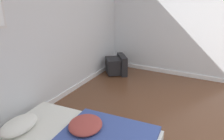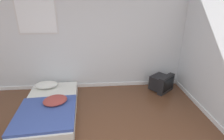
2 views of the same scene
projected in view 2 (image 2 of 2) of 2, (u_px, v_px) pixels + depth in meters
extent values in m
cube|color=silver|center=(83.00, 38.00, 4.16)|extent=(7.35, 0.06, 2.60)
cube|color=white|center=(86.00, 85.00, 4.60)|extent=(7.35, 0.02, 0.09)
cube|color=silver|center=(36.00, 16.00, 3.85)|extent=(0.90, 0.01, 0.82)
cube|color=white|center=(36.00, 16.00, 3.85)|extent=(0.83, 0.01, 0.75)
cube|color=silver|center=(50.00, 108.00, 3.53)|extent=(1.15, 1.93, 0.22)
ellipsoid|color=silver|center=(46.00, 85.00, 4.09)|extent=(0.54, 0.37, 0.14)
cube|color=#384C93|center=(46.00, 113.00, 3.16)|extent=(1.12, 1.15, 0.05)
ellipsoid|color=#993D38|center=(55.00, 100.00, 3.43)|extent=(0.58, 0.55, 0.11)
cube|color=black|center=(158.00, 82.00, 4.44)|extent=(0.53, 0.50, 0.35)
cube|color=black|center=(166.00, 84.00, 4.29)|extent=(0.49, 0.43, 0.43)
cube|color=black|center=(169.00, 85.00, 4.24)|extent=(0.34, 0.27, 0.31)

